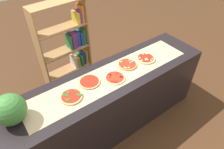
% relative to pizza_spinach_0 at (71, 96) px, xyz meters
% --- Properties ---
extents(ground_plane, '(12.00, 12.00, 0.00)m').
position_rel_pizza_spinach_0_xyz_m(ground_plane, '(0.54, 0.02, -0.93)').
color(ground_plane, '#4C2D19').
extents(counter, '(2.57, 0.66, 0.92)m').
position_rel_pizza_spinach_0_xyz_m(counter, '(0.54, 0.02, -0.47)').
color(counter, black).
rests_on(counter, ground_plane).
extents(parchment_paper, '(2.10, 0.42, 0.00)m').
position_rel_pizza_spinach_0_xyz_m(parchment_paper, '(0.54, 0.02, -0.01)').
color(parchment_paper, tan).
rests_on(parchment_paper, counter).
extents(pizza_spinach_0, '(0.23, 0.23, 0.03)m').
position_rel_pizza_spinach_0_xyz_m(pizza_spinach_0, '(0.00, 0.00, 0.00)').
color(pizza_spinach_0, '#DBB26B').
rests_on(pizza_spinach_0, parchment_paper).
extents(pizza_plain_1, '(0.24, 0.24, 0.02)m').
position_rel_pizza_spinach_0_xyz_m(pizza_plain_1, '(0.27, 0.08, -0.00)').
color(pizza_plain_1, tan).
rests_on(pizza_plain_1, parchment_paper).
extents(pizza_pepperoni_2, '(0.24, 0.24, 0.02)m').
position_rel_pizza_spinach_0_xyz_m(pizza_pepperoni_2, '(0.54, -0.03, -0.00)').
color(pizza_pepperoni_2, '#E5C17F').
rests_on(pizza_pepperoni_2, parchment_paper).
extents(pizza_mushroom_3, '(0.24, 0.24, 0.03)m').
position_rel_pizza_spinach_0_xyz_m(pizza_mushroom_3, '(0.82, 0.07, 0.00)').
color(pizza_mushroom_3, tan).
rests_on(pizza_mushroom_3, parchment_paper).
extents(pizza_mushroom_4, '(0.25, 0.25, 0.03)m').
position_rel_pizza_spinach_0_xyz_m(pizza_mushroom_4, '(1.09, 0.03, 0.00)').
color(pizza_mushroom_4, '#E5C17F').
rests_on(pizza_mushroom_4, parchment_paper).
extents(watermelon, '(0.29, 0.29, 0.29)m').
position_rel_pizza_spinach_0_xyz_m(watermelon, '(-0.56, 0.06, 0.13)').
color(watermelon, '#387A33').
rests_on(watermelon, counter).
extents(bookshelf, '(0.79, 0.30, 1.50)m').
position_rel_pizza_spinach_0_xyz_m(bookshelf, '(0.53, 1.08, -0.24)').
color(bookshelf, '#A87A47').
rests_on(bookshelf, ground_plane).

